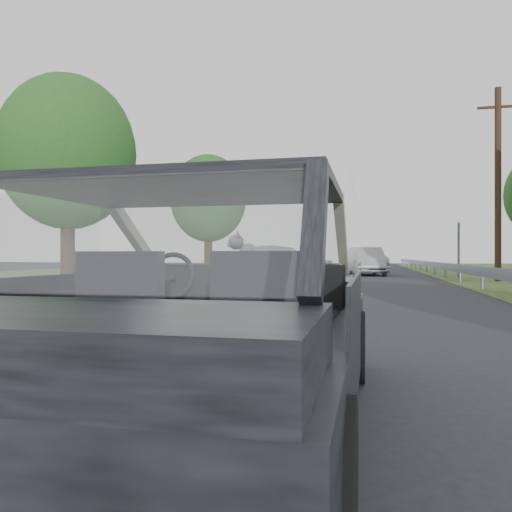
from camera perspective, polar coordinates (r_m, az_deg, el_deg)
The scene contains 12 objects.
ground at distance 3.29m, azimuth -5.28°, elevation -18.83°, with size 140.00×140.00×0.00m, color #292A30.
subject_car at distance 3.13m, azimuth -5.28°, elevation -6.19°, with size 1.80×4.00×1.45m, color black.
dashboard at distance 3.72m, azimuth -2.26°, elevation -3.28°, with size 1.58×0.45×0.30m, color black.
driver_seat at distance 3.01m, azimuth -14.30°, elevation -3.49°, with size 0.50×0.72×0.42m, color black.
passenger_seat at distance 2.74m, azimuth 0.79°, elevation -3.84°, with size 0.50×0.72×0.42m, color black.
steering_wheel at distance 3.57m, azimuth -9.73°, elevation -2.29°, with size 0.36×0.36×0.04m, color black.
cat at distance 3.61m, azimuth 1.60°, elevation 0.26°, with size 0.54×0.17×0.24m, color gray.
other_car at distance 28.25m, azimuth 12.50°, elevation -0.56°, with size 1.85×4.69×1.54m, color #9DA0A7.
highway_sign at distance 25.07m, azimuth 22.15°, elevation 0.57°, with size 0.10×1.04×2.60m, color #0B4A15.
utility_pole at distance 23.28m, azimuth 25.93°, elevation 7.37°, with size 0.26×0.26×8.08m, color #422719.
tree_5 at distance 19.88m, azimuth -20.72°, elevation 7.83°, with size 4.97×4.97×7.53m, color #1E5819, non-canonical shape.
tree_6 at distance 30.56m, azimuth -5.48°, elevation 4.61°, with size 4.63×4.63×7.01m, color #1E5819, non-canonical shape.
Camera 1 is at (0.98, -2.96, 1.06)m, focal length 35.00 mm.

